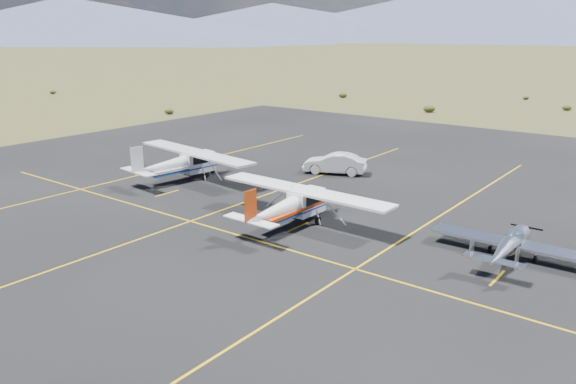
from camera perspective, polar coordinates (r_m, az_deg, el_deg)
ground at (r=30.47m, az=15.95°, el=-4.85°), size 1600.00×1600.00×0.00m
apron at (r=33.44m, az=4.80°, el=-2.38°), size 72.00×72.00×0.02m
aircraft_low_wing at (r=28.76m, az=21.70°, el=-4.90°), size 5.69×7.96×1.74m
aircraft_cessna at (r=31.24m, az=0.44°, el=-1.23°), size 6.69×11.17×2.84m
aircraft_plain at (r=41.50m, az=-10.69°, el=2.97°), size 7.18×11.88×2.99m
sedan at (r=42.97m, az=4.79°, el=2.91°), size 3.34×5.02×1.56m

